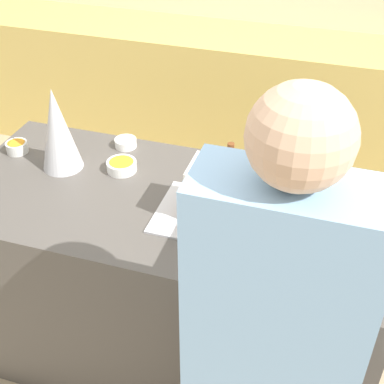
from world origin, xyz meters
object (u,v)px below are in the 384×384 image
Objects in this scene: candy_bowl_near_tray_right at (357,195)px; candy_bowl_beside_tree at (325,205)px; candy_bowl_front_corner at (17,147)px; cookbook at (269,176)px; decorative_tree at (58,129)px; candy_bowl_center_rear at (362,219)px; candy_bowl_far_left at (126,142)px; gingerbread_house at (215,190)px; person at (270,362)px; candy_bowl_near_tray_left at (122,166)px; baking_tray at (214,216)px.

candy_bowl_near_tray_right reaches higher than candy_bowl_beside_tree.
cookbook is at bearing 6.72° from candy_bowl_front_corner.
decorative_tree is 3.04× the size of candy_bowl_center_rear.
candy_bowl_far_left is (-1.00, 0.11, -0.01)m from candy_bowl_near_tray_right.
gingerbread_house is 0.17× the size of person.
cookbook is (-0.24, 0.15, -0.01)m from candy_bowl_beside_tree.
candy_bowl_front_corner is 0.50m from candy_bowl_near_tray_left.
person reaches higher than candy_bowl_front_corner.
candy_bowl_beside_tree is 1.33m from candy_bowl_front_corner.
candy_bowl_near_tray_left is (-0.45, 0.18, -0.10)m from gingerbread_house.
candy_bowl_near_tray_right is at bearing 4.46° from candy_bowl_near_tray_left.
gingerbread_house is at bearing -11.15° from decorative_tree.
gingerbread_house is at bearing -22.15° from candy_bowl_near_tray_left.
cookbook is (0.60, 0.13, -0.01)m from candy_bowl_near_tray_left.
person is at bearing -44.00° from candy_bowl_near_tray_left.
candy_bowl_front_corner reaches higher than baking_tray.
candy_bowl_front_corner is at bearing -157.07° from candy_bowl_far_left.
cookbook is at bearing 11.92° from candy_bowl_near_tray_left.
gingerbread_house is at bearing -156.86° from candy_bowl_beside_tree.
gingerbread_house is 0.56m from candy_bowl_near_tray_right.
gingerbread_house is 0.43m from candy_bowl_beside_tree.
candy_bowl_near_tray_left is 0.07× the size of person.
candy_bowl_beside_tree is (0.38, 0.16, -0.10)m from gingerbread_house.
baking_tray is 0.53m from candy_bowl_center_rear.
candy_bowl_near_tray_left is (-0.94, -0.07, -0.01)m from candy_bowl_near_tray_right.
decorative_tree is at bearing -178.60° from candy_bowl_beside_tree.
cookbook reaches higher than baking_tray.
candy_bowl_center_rear is at bearing 12.90° from gingerbread_house.
gingerbread_house is 3.23× the size of candy_bowl_front_corner.
candy_bowl_beside_tree is at bearing -139.77° from candy_bowl_near_tray_right.
cookbook is (0.15, 0.31, -0.11)m from gingerbread_house.
baking_tray is 0.96m from candy_bowl_front_corner.
baking_tray is at bearing -156.85° from candy_bowl_beside_tree.
baking_tray is 0.63m from candy_bowl_far_left.
candy_bowl_center_rear is 0.42m from cookbook.
candy_bowl_far_left is 0.66m from cookbook.
decorative_tree is 0.29m from candy_bowl_near_tray_left.
candy_bowl_beside_tree is 1.39× the size of candy_bowl_far_left.
decorative_tree is 0.21× the size of person.
baking_tray is 0.34m from cookbook.
candy_bowl_near_tray_left is 0.60× the size of cookbook.
candy_bowl_beside_tree is at bearing 23.14° from gingerbread_house.
person reaches higher than cookbook.
person is (-0.07, -0.72, -0.04)m from candy_bowl_beside_tree.
gingerbread_house is 0.50m from candy_bowl_near_tray_left.
gingerbread_house reaches higher than baking_tray.
candy_bowl_beside_tree is 0.83m from candy_bowl_near_tray_left.
baking_tray is 2.08× the size of cookbook.
cookbook is at bearing -4.84° from candy_bowl_far_left.
candy_bowl_center_rear is at bearing -78.94° from candy_bowl_near_tray_right.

